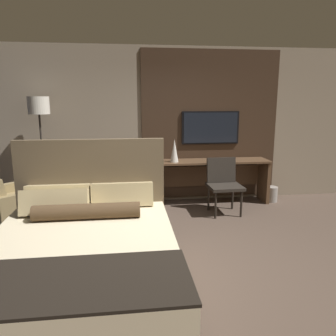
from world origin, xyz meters
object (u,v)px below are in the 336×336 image
object	(u,v)px
desk	(212,173)
waste_bin	(271,194)
floor_lamp	(39,115)
bed	(83,260)
desk_chair	(223,180)
tv	(210,128)
vase_tall	(174,151)
armchair_by_window	(14,208)

from	to	relation	value
desk	waste_bin	distance (m)	1.20
floor_lamp	waste_bin	world-z (taller)	floor_lamp
bed	waste_bin	bearing A→B (deg)	40.28
desk_chair	tv	bearing A→B (deg)	92.13
tv	floor_lamp	bearing A→B (deg)	-174.06
desk	floor_lamp	size ratio (longest dim) A/B	1.06
desk	tv	xyz separation A→B (m)	(0.00, 0.20, 0.82)
desk	desk_chair	bearing A→B (deg)	-84.68
floor_lamp	vase_tall	world-z (taller)	floor_lamp
floor_lamp	waste_bin	distance (m)	4.32
bed	floor_lamp	world-z (taller)	floor_lamp
waste_bin	desk	bearing A→B (deg)	174.81
bed	vase_tall	distance (m)	2.98
desk	bed	bearing A→B (deg)	-125.92
desk_chair	floor_lamp	distance (m)	3.20
bed	vase_tall	xyz separation A→B (m)	(1.27, 2.62, 0.63)
armchair_by_window	floor_lamp	world-z (taller)	floor_lamp
bed	desk	bearing A→B (deg)	54.08
bed	tv	world-z (taller)	tv
tv	floor_lamp	world-z (taller)	floor_lamp
armchair_by_window	waste_bin	size ratio (longest dim) A/B	3.94
floor_lamp	vase_tall	distance (m)	2.31
armchair_by_window	vase_tall	xyz separation A→B (m)	(2.52, 0.66, 0.72)
vase_tall	floor_lamp	bearing A→B (deg)	179.88
desk	tv	size ratio (longest dim) A/B	1.90
bed	desk	size ratio (longest dim) A/B	1.11
desk_chair	armchair_by_window	bearing A→B (deg)	-177.85
armchair_by_window	waste_bin	xyz separation A→B (m)	(4.36, 0.67, -0.14)
tv	armchair_by_window	distance (m)	3.55
floor_lamp	armchair_by_window	bearing A→B (deg)	-114.68
desk_chair	vase_tall	distance (m)	0.99
desk	waste_bin	world-z (taller)	desk
bed	floor_lamp	xyz separation A→B (m)	(-0.95, 2.63, 1.25)
tv	floor_lamp	xyz separation A→B (m)	(-2.93, -0.31, 0.26)
floor_lamp	vase_tall	bearing A→B (deg)	-0.12
tv	waste_bin	size ratio (longest dim) A/B	3.81
desk_chair	floor_lamp	xyz separation A→B (m)	(-2.99, 0.44, 1.07)
floor_lamp	desk	bearing A→B (deg)	2.09
desk_chair	waste_bin	size ratio (longest dim) A/B	3.26
desk	armchair_by_window	world-z (taller)	armchair_by_window
floor_lamp	waste_bin	size ratio (longest dim) A/B	6.86
tv	armchair_by_window	size ratio (longest dim) A/B	0.97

